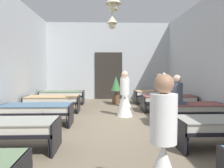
% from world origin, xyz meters
% --- Properties ---
extents(ground_plane, '(6.87, 11.45, 0.10)m').
position_xyz_m(ground_plane, '(0.00, 0.00, -0.05)').
color(ground_plane, '#7A6B56').
extents(room_shell, '(6.67, 11.05, 3.91)m').
position_xyz_m(room_shell, '(0.00, 1.32, 1.96)').
color(room_shell, silver).
rests_on(room_shell, ground).
extents(bed_left_row_1, '(1.90, 0.84, 0.57)m').
position_xyz_m(bed_left_row_1, '(-2.09, -1.89, 0.44)').
color(bed_left_row_1, black).
rests_on(bed_left_row_1, ground).
extents(bed_left_row_2, '(1.90, 0.84, 0.57)m').
position_xyz_m(bed_left_row_2, '(-2.09, 0.00, 0.44)').
color(bed_left_row_2, black).
rests_on(bed_left_row_2, ground).
extents(bed_right_row_2, '(1.90, 0.84, 0.57)m').
position_xyz_m(bed_right_row_2, '(2.09, 0.00, 0.44)').
color(bed_right_row_2, black).
rests_on(bed_right_row_2, ground).
extents(bed_left_row_3, '(1.90, 0.84, 0.57)m').
position_xyz_m(bed_left_row_3, '(-2.09, 1.89, 0.44)').
color(bed_left_row_3, black).
rests_on(bed_left_row_3, ground).
extents(bed_right_row_3, '(1.90, 0.84, 0.57)m').
position_xyz_m(bed_right_row_3, '(2.09, 1.89, 0.44)').
color(bed_right_row_3, black).
rests_on(bed_right_row_3, ground).
extents(bed_left_row_4, '(1.90, 0.84, 0.57)m').
position_xyz_m(bed_left_row_4, '(-2.09, 3.78, 0.44)').
color(bed_left_row_4, black).
rests_on(bed_left_row_4, ground).
extents(bed_right_row_4, '(1.90, 0.84, 0.57)m').
position_xyz_m(bed_right_row_4, '(2.09, 3.78, 0.44)').
color(bed_right_row_4, black).
rests_on(bed_right_row_4, ground).
extents(nurse_near_aisle, '(0.52, 0.52, 1.49)m').
position_xyz_m(nurse_near_aisle, '(0.39, -3.63, 0.53)').
color(nurse_near_aisle, white).
rests_on(nurse_near_aisle, ground).
extents(nurse_mid_aisle, '(0.52, 0.52, 1.49)m').
position_xyz_m(nurse_mid_aisle, '(0.61, 2.99, 0.53)').
color(nurse_mid_aisle, white).
rests_on(nurse_mid_aisle, ground).
extents(nurse_far_aisle, '(0.52, 0.52, 1.49)m').
position_xyz_m(nurse_far_aisle, '(0.42, 1.09, 0.53)').
color(nurse_far_aisle, white).
rests_on(nurse_far_aisle, ground).
extents(patient_seated_primary, '(0.44, 0.44, 0.80)m').
position_xyz_m(patient_seated_primary, '(1.74, 1.84, 0.87)').
color(patient_seated_primary, '#515B70').
rests_on(patient_seated_primary, bed_right_row_3).
extents(patient_seated_secondary, '(0.44, 0.44, 0.80)m').
position_xyz_m(patient_seated_secondary, '(1.74, -0.05, 0.87)').
color(patient_seated_secondary, '#515B70').
rests_on(patient_seated_secondary, bed_right_row_2).
extents(potted_plant, '(0.46, 0.46, 1.23)m').
position_xyz_m(potted_plant, '(0.29, 3.80, 0.74)').
color(potted_plant, brown).
rests_on(potted_plant, ground).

